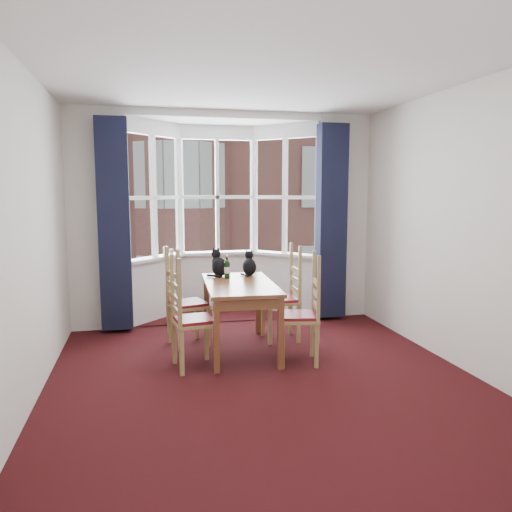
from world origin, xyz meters
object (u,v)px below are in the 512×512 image
object	(u,v)px
cat_left	(219,265)
chair_left_near	(185,322)
chair_left_far	(181,306)
cat_right	(249,265)
dining_table	(240,292)
wine_bottle	(227,269)
chair_right_near	(307,318)
candle_tall	(165,252)
candle_short	(171,253)
chair_right_far	(288,300)

from	to	relation	value
cat_left	chair_left_near	bearing A→B (deg)	-117.59
chair_left_far	cat_right	bearing A→B (deg)	11.14
dining_table	cat_right	xyz separation A→B (m)	(0.21, 0.47, 0.22)
cat_right	wine_bottle	bearing A→B (deg)	-151.02
chair_right_near	candle_tall	xyz separation A→B (m)	(-1.33, 2.13, 0.47)
chair_left_near	cat_right	size ratio (longest dim) A/B	2.96
chair_left_far	chair_right_near	distance (m)	1.48
wine_bottle	chair_right_near	bearing A→B (deg)	-49.72
candle_tall	chair_left_near	bearing A→B (deg)	-87.40
cat_left	cat_right	bearing A→B (deg)	-2.88
dining_table	chair_right_near	distance (m)	0.82
cat_left	candle_tall	bearing A→B (deg)	116.89
chair_left_far	chair_right_near	bearing A→B (deg)	-33.66
chair_right_near	candle_short	world-z (taller)	candle_short
chair_left_near	wine_bottle	bearing A→B (deg)	53.41
chair_left_far	chair_right_near	xyz separation A→B (m)	(1.23, -0.82, 0.00)
wine_bottle	cat_right	bearing A→B (deg)	28.98
chair_left_near	cat_left	world-z (taller)	cat_left
cat_left	cat_right	size ratio (longest dim) A/B	1.10
chair_left_far	chair_left_near	bearing A→B (deg)	-90.78
dining_table	wine_bottle	xyz separation A→B (m)	(-0.09, 0.31, 0.21)
dining_table	cat_left	size ratio (longest dim) A/B	4.14
dining_table	chair_left_near	xyz separation A→B (m)	(-0.63, -0.43, -0.20)
chair_right_near	cat_left	xyz separation A→B (m)	(-0.76, 1.00, 0.43)
chair_left_near	cat_left	distance (m)	1.12
candle_tall	chair_left_far	bearing A→B (deg)	-85.51
dining_table	chair_right_near	bearing A→B (deg)	-40.24
chair_right_near	chair_left_far	bearing A→B (deg)	146.34
candle_tall	chair_right_far	bearing A→B (deg)	-43.53
candle_tall	wine_bottle	bearing A→B (deg)	-64.01
chair_right_far	wine_bottle	size ratio (longest dim) A/B	3.49
chair_right_near	chair_right_far	distance (m)	0.83
chair_left_far	wine_bottle	world-z (taller)	wine_bottle
chair_left_near	wine_bottle	xyz separation A→B (m)	(0.55, 0.74, 0.41)
cat_right	wine_bottle	size ratio (longest dim) A/B	1.18
dining_table	wine_bottle	size ratio (longest dim) A/B	5.38
chair_right_near	cat_right	size ratio (longest dim) A/B	2.96
chair_left_near	wine_bottle	world-z (taller)	wine_bottle
dining_table	chair_right_far	size ratio (longest dim) A/B	1.54
chair_right_far	candle_short	distance (m)	1.91
dining_table	cat_right	bearing A→B (deg)	66.12
dining_table	wine_bottle	distance (m)	0.38
dining_table	candle_short	xyz separation A→B (m)	(-0.64, 1.65, 0.25)
cat_left	dining_table	bearing A→B (deg)	-72.45
dining_table	chair_right_far	distance (m)	0.74
chair_left_near	cat_left	xyz separation A→B (m)	(0.48, 0.92, 0.43)
chair_left_near	chair_right_far	world-z (taller)	same
dining_table	cat_right	world-z (taller)	cat_right
dining_table	cat_right	distance (m)	0.56
wine_bottle	cat_left	bearing A→B (deg)	110.08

